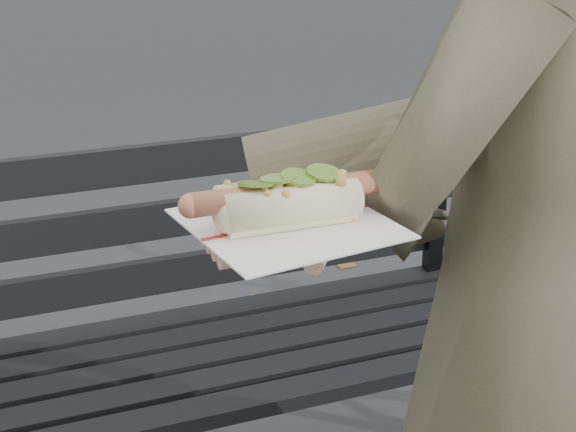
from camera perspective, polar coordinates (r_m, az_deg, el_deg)
park_bench at (r=1.85m, az=-7.57°, el=-6.95°), size 1.50×0.44×0.88m
person at (r=1.23m, az=15.03°, el=-6.64°), size 0.71×0.59×1.68m
held_hotdog at (r=1.00m, az=8.57°, el=4.39°), size 0.62×0.31×0.20m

